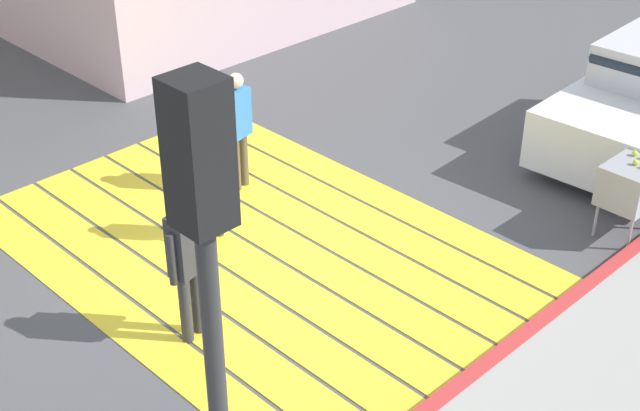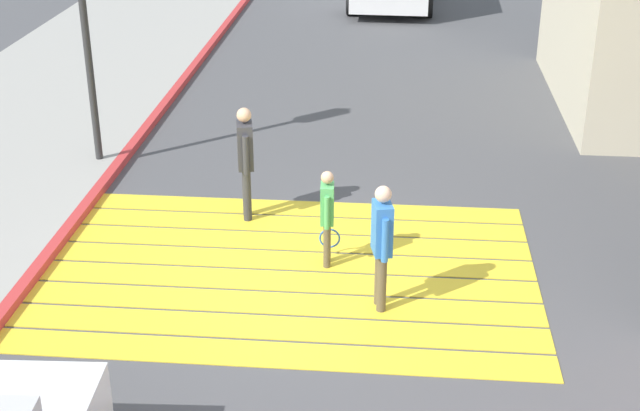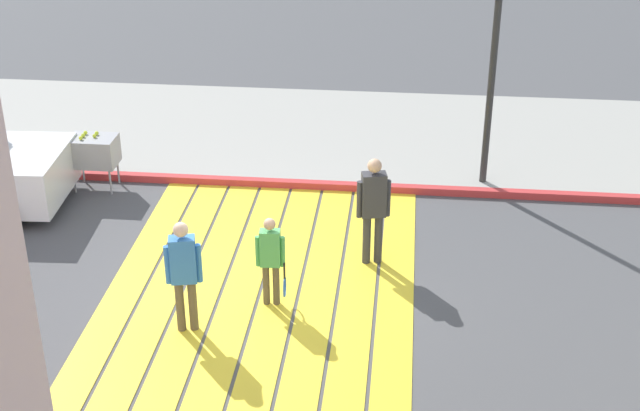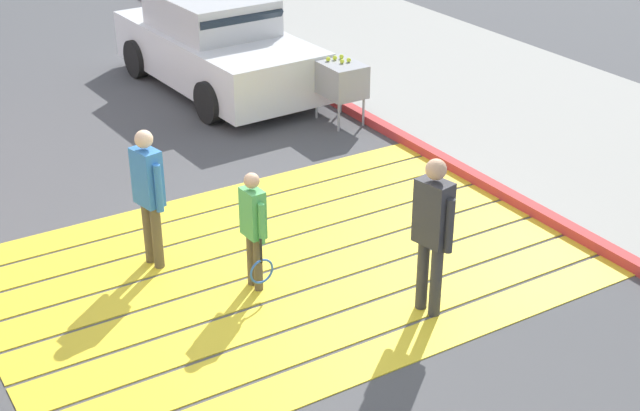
% 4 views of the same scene
% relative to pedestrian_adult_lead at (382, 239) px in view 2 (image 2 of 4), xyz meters
% --- Properties ---
extents(ground_plane, '(120.00, 120.00, 0.00)m').
position_rel_pedestrian_adult_lead_xyz_m(ground_plane, '(-1.20, 0.80, -0.94)').
color(ground_plane, '#4C4C4F').
extents(crosswalk_stripes, '(6.40, 4.35, 0.01)m').
position_rel_pedestrian_adult_lead_xyz_m(crosswalk_stripes, '(-1.20, 0.80, -0.93)').
color(crosswalk_stripes, yellow).
rests_on(crosswalk_stripes, ground).
extents(curb_painted, '(0.16, 40.00, 0.13)m').
position_rel_pedestrian_adult_lead_xyz_m(curb_painted, '(-4.45, 0.80, -0.87)').
color(curb_painted, '#BC3333').
rests_on(curb_painted, ground).
extents(pedestrian_adult_lead, '(0.27, 0.47, 1.61)m').
position_rel_pedestrian_adult_lead_xyz_m(pedestrian_adult_lead, '(0.00, 0.00, 0.00)').
color(pedestrian_adult_lead, brown).
rests_on(pedestrian_adult_lead, ground).
extents(pedestrian_adult_trailing, '(0.29, 0.49, 1.70)m').
position_rel_pedestrian_adult_lead_xyz_m(pedestrian_adult_trailing, '(-2.01, 2.34, 0.05)').
color(pedestrian_adult_trailing, '#333338').
rests_on(pedestrian_adult_trailing, ground).
extents(pedestrian_child_with_racket, '(0.28, 0.41, 1.34)m').
position_rel_pedestrian_adult_lead_xyz_m(pedestrian_child_with_racket, '(-0.73, 1.02, -0.18)').
color(pedestrian_child_with_racket, brown).
rests_on(pedestrian_child_with_racket, ground).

